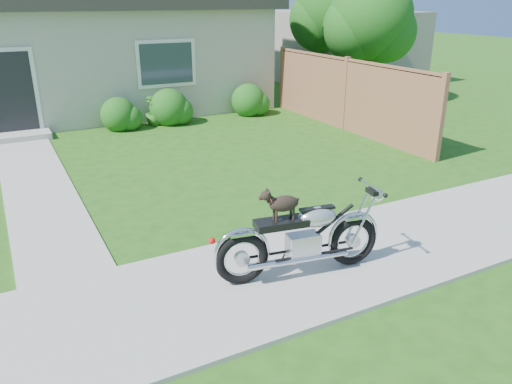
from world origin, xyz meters
TOP-DOWN VIEW (x-y plane):
  - ground at (0.00, 0.00)m, footprint 80.00×80.00m
  - sidewalk at (0.00, 0.00)m, footprint 24.00×2.20m
  - walkway at (-1.50, 5.00)m, footprint 1.20×8.00m
  - house at (-0.00, 11.99)m, footprint 12.60×7.03m
  - fence at (6.30, 5.75)m, footprint 0.12×6.62m
  - tree_near at (9.17, 8.17)m, footprint 2.70×2.65m
  - tree_far at (9.28, 10.23)m, footprint 2.86×2.83m
  - shrub_row at (0.76, 8.50)m, footprint 10.88×1.07m
  - potted_plant_right at (1.91, 8.55)m, footprint 0.63×0.63m
  - motorcycle_with_dog at (1.14, -0.16)m, footprint 2.21×0.69m

SIDE VIEW (x-z plane):
  - ground at x=0.00m, z-range 0.00..0.00m
  - walkway at x=-1.50m, z-range 0.00..0.03m
  - sidewalk at x=0.00m, z-range 0.00..0.04m
  - potted_plant_right at x=1.91m, z-range 0.00..0.81m
  - shrub_row at x=0.76m, z-range -0.12..0.95m
  - motorcycle_with_dog at x=1.14m, z-range -0.03..1.14m
  - fence at x=6.30m, z-range -0.01..1.89m
  - house at x=0.00m, z-range -0.09..4.41m
  - tree_near at x=9.17m, z-range 0.57..4.64m
  - tree_far at x=9.28m, z-range 0.61..4.96m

